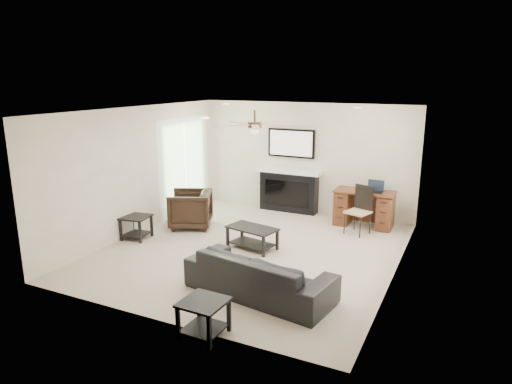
% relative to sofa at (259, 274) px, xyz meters
% --- Properties ---
extents(room_shell, '(5.50, 5.54, 2.52)m').
position_rel_sofa_xyz_m(room_shell, '(-0.68, 1.61, 1.37)').
color(room_shell, '#BFAA99').
rests_on(room_shell, ground).
extents(sofa, '(2.26, 1.17, 0.63)m').
position_rel_sofa_xyz_m(sofa, '(0.00, 0.00, 0.00)').
color(sofa, black).
rests_on(sofa, ground).
extents(armchair, '(1.11, 1.10, 0.77)m').
position_rel_sofa_xyz_m(armchair, '(-2.60, 2.15, 0.07)').
color(armchair, black).
rests_on(armchair, ground).
extents(coffee_table, '(0.98, 0.67, 0.40)m').
position_rel_sofa_xyz_m(coffee_table, '(-0.90, 1.60, -0.12)').
color(coffee_table, black).
rests_on(coffee_table, ground).
extents(end_table_near, '(0.53, 0.53, 0.45)m').
position_rel_sofa_xyz_m(end_table_near, '(-0.15, -1.25, -0.09)').
color(end_table_near, black).
rests_on(end_table_near, ground).
extents(end_table_left, '(0.56, 0.56, 0.45)m').
position_rel_sofa_xyz_m(end_table_left, '(-3.15, 1.10, -0.09)').
color(end_table_left, black).
rests_on(end_table_left, ground).
extents(fireplace_unit, '(1.52, 0.34, 1.91)m').
position_rel_sofa_xyz_m(fireplace_unit, '(-1.20, 4.11, 0.64)').
color(fireplace_unit, black).
rests_on(fireplace_unit, ground).
extents(desk, '(1.22, 0.56, 0.76)m').
position_rel_sofa_xyz_m(desk, '(0.63, 3.77, 0.06)').
color(desk, '#401710').
rests_on(desk, ground).
extents(desk_chair, '(0.54, 0.55, 0.97)m').
position_rel_sofa_xyz_m(desk_chair, '(0.63, 3.22, 0.17)').
color(desk_chair, black).
rests_on(desk_chair, ground).
extents(laptop, '(0.33, 0.24, 0.23)m').
position_rel_sofa_xyz_m(laptop, '(0.83, 3.75, 0.56)').
color(laptop, black).
rests_on(laptop, desk).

